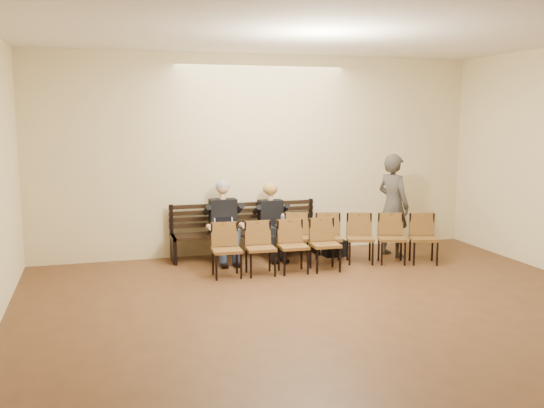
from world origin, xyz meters
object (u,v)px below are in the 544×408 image
(bench, at_px, (246,245))
(laptop, at_px, (225,230))
(chair_row_front, at_px, (360,239))
(bag, at_px, (334,248))
(seated_woman, at_px, (272,223))
(water_bottle, at_px, (283,228))
(passerby, at_px, (393,198))
(chair_row_back, at_px, (277,248))
(seated_man, at_px, (224,221))

(bench, xyz_separation_m, laptop, (-0.43, -0.29, 0.34))
(laptop, bearing_deg, chair_row_front, -2.94)
(laptop, relative_size, bag, 0.82)
(seated_woman, distance_m, water_bottle, 0.29)
(seated_woman, distance_m, chair_row_front, 1.54)
(bench, bearing_deg, laptop, -145.98)
(laptop, xyz_separation_m, bag, (1.94, -0.04, -0.42))
(passerby, distance_m, chair_row_back, 2.45)
(laptop, bearing_deg, bench, 47.42)
(passerby, bearing_deg, chair_row_back, 84.17)
(seated_woman, height_order, chair_row_front, seated_woman)
(water_bottle, relative_size, passerby, 0.11)
(bench, height_order, chair_row_back, chair_row_back)
(bench, relative_size, laptop, 8.32)
(bench, xyz_separation_m, water_bottle, (0.54, -0.39, 0.34))
(seated_woman, bearing_deg, chair_row_front, -31.81)
(passerby, xyz_separation_m, chair_row_back, (-2.29, -0.60, -0.62))
(seated_man, xyz_separation_m, passerby, (2.90, -0.48, 0.36))
(bag, distance_m, chair_row_front, 0.69)
(seated_woman, relative_size, chair_row_back, 0.59)
(passerby, bearing_deg, seated_man, 60.18)
(water_bottle, xyz_separation_m, chair_row_front, (1.19, -0.53, -0.15))
(laptop, distance_m, chair_row_back, 1.11)
(chair_row_front, height_order, chair_row_back, same)
(water_bottle, bearing_deg, passerby, -6.10)
(seated_man, bearing_deg, chair_row_back, -60.60)
(seated_woman, xyz_separation_m, bag, (1.08, -0.21, -0.46))
(seated_man, bearing_deg, seated_woman, 0.00)
(seated_man, distance_m, chair_row_front, 2.30)
(bag, bearing_deg, passerby, -15.24)
(seated_man, distance_m, chair_row_back, 1.26)
(water_bottle, relative_size, bag, 0.60)
(bench, distance_m, bag, 1.55)
(seated_woman, relative_size, laptop, 3.83)
(bench, height_order, bag, bench)
(chair_row_front, bearing_deg, bag, 128.01)
(bench, bearing_deg, bag, -12.43)
(bench, bearing_deg, chair_row_back, -80.66)
(bench, xyz_separation_m, chair_row_back, (0.20, -1.20, 0.19))
(seated_man, relative_size, seated_woman, 1.13)
(water_bottle, distance_m, bag, 1.06)
(bench, relative_size, seated_woman, 2.17)
(seated_woman, xyz_separation_m, laptop, (-0.86, -0.17, -0.03))
(water_bottle, bearing_deg, chair_row_back, -113.20)
(seated_man, distance_m, laptop, 0.21)
(seated_woman, xyz_separation_m, water_bottle, (0.11, -0.27, -0.03))
(seated_woman, height_order, bag, seated_woman)
(seated_man, xyz_separation_m, bag, (1.92, -0.21, -0.53))
(passerby, bearing_deg, laptop, 63.55)
(seated_man, height_order, water_bottle, seated_man)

